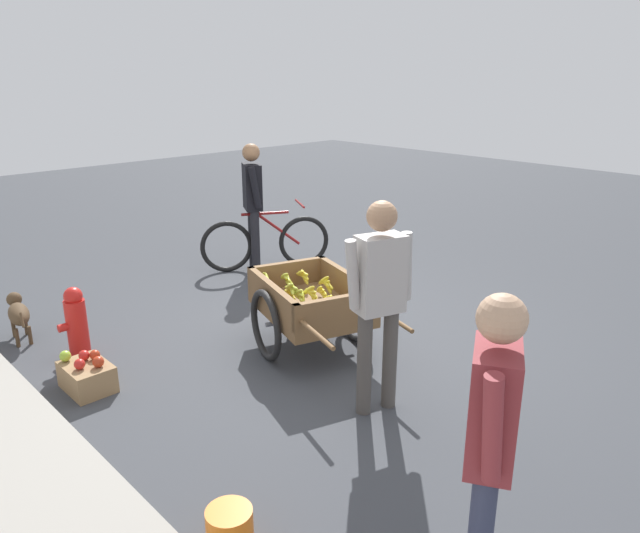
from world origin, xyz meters
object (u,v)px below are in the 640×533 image
at_px(dog, 18,313).
at_px(plastic_bucket, 230,530).
at_px(fruit_cart, 311,304).
at_px(bystander_person, 490,431).
at_px(fire_hydrant, 76,323).
at_px(vendor_person, 380,290).
at_px(apple_crate, 87,375).
at_px(cyclist_person, 253,196).
at_px(bicycle, 266,242).

distance_m(dog, plastic_bucket, 3.56).
height_order(fruit_cart, bystander_person, bystander_person).
bearing_deg(fire_hydrant, vendor_person, -151.83).
distance_m(vendor_person, bystander_person, 1.76).
relative_size(fruit_cart, fire_hydrant, 2.69).
xyz_separation_m(dog, apple_crate, (-1.36, -0.06, -0.15)).
distance_m(cyclist_person, plastic_bucket, 4.83).
height_order(fruit_cart, plastic_bucket, fruit_cart).
bearing_deg(fruit_cart, bicycle, -29.08).
relative_size(dog, fire_hydrant, 0.99).
distance_m(plastic_bucket, bystander_person, 1.52).
xyz_separation_m(cyclist_person, apple_crate, (-1.50, 2.85, -0.83)).
xyz_separation_m(plastic_bucket, apple_crate, (2.19, -0.17, 0.00)).
bearing_deg(apple_crate, cyclist_person, -62.31).
relative_size(vendor_person, bicycle, 1.08).
height_order(dog, fire_hydrant, fire_hydrant).
bearing_deg(plastic_bucket, cyclist_person, -39.30).
xyz_separation_m(bicycle, plastic_bucket, (-3.61, 3.15, -0.23)).
height_order(fruit_cart, vendor_person, vendor_person).
bearing_deg(dog, bicycle, -88.89).
relative_size(vendor_person, bystander_person, 1.01).
xyz_separation_m(fire_hydrant, bystander_person, (-3.86, -0.31, 0.62)).
xyz_separation_m(cyclist_person, dog, (-0.13, 2.91, -0.69)).
distance_m(dog, bystander_person, 4.72).
relative_size(bicycle, plastic_bucket, 5.86).
relative_size(fruit_cart, vendor_person, 1.12).
bearing_deg(dog, fire_hydrant, -162.79).
height_order(dog, apple_crate, dog).
bearing_deg(fire_hydrant, fruit_cart, -128.61).
xyz_separation_m(cyclist_person, fire_hydrant, (-0.91, 2.66, -0.62)).
bearing_deg(bystander_person, dog, 6.80).
xyz_separation_m(dog, fire_hydrant, (-0.78, -0.24, 0.06)).
height_order(bicycle, cyclist_person, cyclist_person).
height_order(bicycle, dog, bicycle).
bearing_deg(bicycle, bystander_person, 152.10).
height_order(vendor_person, bystander_person, vendor_person).
xyz_separation_m(fruit_cart, cyclist_person, (2.20, -1.05, 0.52)).
bearing_deg(plastic_bucket, apple_crate, -4.36).
bearing_deg(bystander_person, plastic_bucket, 31.51).
bearing_deg(vendor_person, apple_crate, 39.14).
xyz_separation_m(cyclist_person, plastic_bucket, (-3.68, 3.02, -0.84)).
distance_m(plastic_bucket, apple_crate, 2.20).
distance_m(bicycle, bystander_person, 5.35).
bearing_deg(bicycle, dog, 91.11).
bearing_deg(bystander_person, apple_crate, 8.63).
distance_m(fruit_cart, cyclist_person, 2.49).
bearing_deg(cyclist_person, vendor_person, 157.08).
bearing_deg(cyclist_person, bicycle, -118.59).
bearing_deg(fire_hydrant, apple_crate, 162.53).
distance_m(vendor_person, cyclist_person, 3.57).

